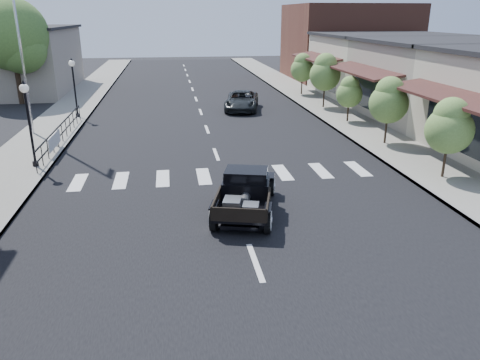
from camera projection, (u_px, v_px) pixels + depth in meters
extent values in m
plane|color=black|center=(238.00, 216.00, 14.88)|extent=(120.00, 120.00, 0.00)
cube|color=black|center=(203.00, 118.00, 28.85)|extent=(14.00, 80.00, 0.02)
cube|color=gray|center=(59.00, 122.00, 27.63)|extent=(3.00, 80.00, 0.15)
cube|color=gray|center=(335.00, 113.00, 30.03)|extent=(3.00, 80.00, 0.15)
cube|color=#A19687|center=(6.00, 61.00, 38.02)|extent=(10.00, 12.00, 5.00)
cube|color=gray|center=(451.00, 81.00, 28.35)|extent=(10.00, 9.00, 4.50)
cube|color=#B7B09B|center=(386.00, 66.00, 36.74)|extent=(10.00, 9.00, 4.50)
cube|color=brown|center=(347.00, 42.00, 45.71)|extent=(11.00, 10.00, 7.00)
cylinder|color=silver|center=(15.00, 8.00, 22.64)|extent=(0.12, 0.12, 12.41)
imported|color=black|center=(242.00, 101.00, 31.17)|extent=(3.00, 4.83, 1.25)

